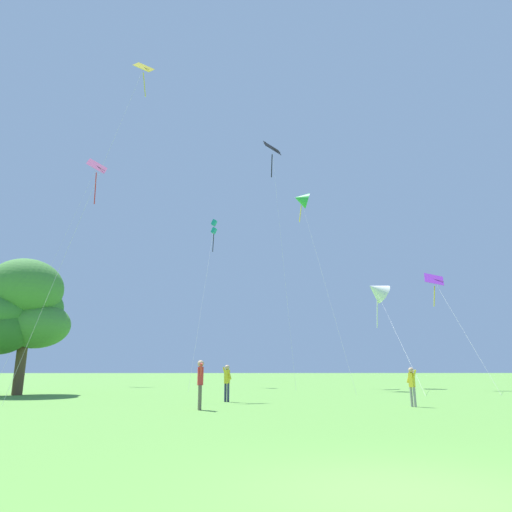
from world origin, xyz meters
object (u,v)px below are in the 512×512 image
Objects in this scene: kite_teal_box at (214,228)px; kite_white_distant at (377,290)px; kite_black_large at (272,157)px; kite_yellow_diamond at (139,82)px; person_near_tree at (200,380)px; tree_right_cluster at (29,305)px; kite_pink_low at (95,177)px; kite_purple_streamer at (435,285)px; person_with_spool at (227,380)px; kite_green_small at (301,199)px; person_far_back at (412,383)px.

kite_teal_box is 1.22× the size of kite_white_distant.
kite_white_distant is at bearing -28.72° from kite_black_large.
kite_yellow_diamond is 0.93× the size of kite_black_large.
tree_right_cluster is at bearing 137.50° from person_near_tree.
kite_black_large is at bearing -14.02° from kite_pink_low.
kite_white_distant is at bearing 28.53° from kite_yellow_diamond.
kite_purple_streamer is 0.37× the size of kite_black_large.
kite_purple_streamer is 21.85m from person_with_spool.
kite_black_large is at bearing 107.68° from kite_green_small.
person_far_back is 0.92× the size of person_with_spool.
kite_white_distant reaches higher than kite_purple_streamer.
kite_green_small is 23.27m from person_far_back.
kite_pink_low is 37.31m from person_with_spool.
kite_black_large reaches higher than tree_right_cluster.
kite_teal_box is 20.33m from tree_right_cluster.
kite_pink_low is 16.13× the size of person_far_back.
tree_right_cluster is (-28.54, -6.76, -2.70)m from kite_purple_streamer.
kite_purple_streamer is at bearing -21.99° from kite_pink_low.
kite_pink_low is 1.57× the size of kite_teal_box.
kite_black_large reaches higher than kite_white_distant.
kite_black_large is (5.87, 0.20, 7.90)m from kite_teal_box.
kite_teal_box reaches higher than kite_white_distant.
person_with_spool is at bearing -42.28° from kite_yellow_diamond.
kite_white_distant is (14.47, -4.52, -6.90)m from kite_teal_box.
kite_black_large is 17.75m from kite_white_distant.
kite_pink_low is at bearing 161.21° from kite_white_distant.
kite_yellow_diamond is at bearing -151.47° from kite_white_distant.
person_near_tree is (15.08, -30.32, -21.45)m from kite_pink_low.
kite_pink_low is at bearing 159.70° from kite_teal_box.
kite_green_small is 21.63m from person_with_spool.
kite_green_small is at bearing 68.58° from person_with_spool.
kite_pink_low is 26.39m from tree_right_cluster.
kite_teal_box reaches higher than tree_right_cluster.
kite_pink_low is 37.46m from kite_purple_streamer.
kite_purple_streamer is 4.97m from kite_white_distant.
kite_white_distant is (18.97, 10.31, -12.89)m from kite_yellow_diamond.
kite_purple_streamer is at bearing 62.46° from person_far_back.
kite_yellow_diamond is at bearing 147.33° from person_far_back.
kite_purple_streamer is 20.92m from kite_black_large.
kite_green_small reaches higher than person_with_spool.
kite_yellow_diamond reaches higher than tree_right_cluster.
kite_yellow_diamond is 1.78× the size of kite_white_distant.
kite_black_large reaches higher than person_with_spool.
kite_teal_box is 0.64× the size of kite_black_large.
kite_black_large reaches higher than kite_green_small.
person_near_tree is at bearing -61.02° from kite_yellow_diamond.
kite_teal_box is at bearing 95.82° from person_with_spool.
kite_yellow_diamond is 2.85× the size of tree_right_cluster.
kite_purple_streamer is 5.89× the size of person_far_back.
kite_pink_low reaches higher than kite_black_large.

